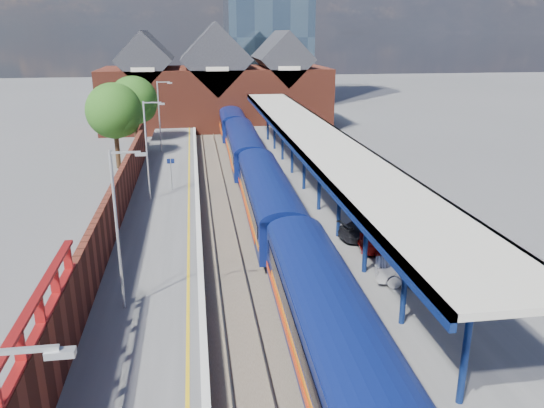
{
  "coord_description": "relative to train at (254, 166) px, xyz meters",
  "views": [
    {
      "loc": [
        -3.12,
        -15.36,
        12.44
      ],
      "look_at": [
        1.31,
        14.71,
        2.6
      ],
      "focal_mm": 35.0,
      "sensor_mm": 36.0,
      "label": 1
    }
  ],
  "objects": [
    {
      "name": "ground",
      "position": [
        -1.49,
        3.83,
        -2.12
      ],
      "size": [
        240.0,
        240.0,
        0.0
      ],
      "primitive_type": "plane",
      "color": "#5B5B5E",
      "rests_on": "ground"
    },
    {
      "name": "ballast_bed",
      "position": [
        -1.49,
        -6.17,
        -2.09
      ],
      "size": [
        6.0,
        76.0,
        0.06
      ],
      "primitive_type": "cube",
      "color": "#473D33",
      "rests_on": "ground"
    },
    {
      "name": "rails",
      "position": [
        -1.49,
        -6.17,
        -2.0
      ],
      "size": [
        4.51,
        76.0,
        0.14
      ],
      "color": "slate",
      "rests_on": "ground"
    },
    {
      "name": "left_platform",
      "position": [
        -6.99,
        -6.17,
        -1.62
      ],
      "size": [
        5.0,
        76.0,
        1.0
      ],
      "primitive_type": "cube",
      "color": "#565659",
      "rests_on": "ground"
    },
    {
      "name": "right_platform",
      "position": [
        4.51,
        -6.17,
        -1.62
      ],
      "size": [
        6.0,
        76.0,
        1.0
      ],
      "primitive_type": "cube",
      "color": "#565659",
      "rests_on": "ground"
    },
    {
      "name": "coping_left",
      "position": [
        -4.64,
        -6.17,
        -1.1
      ],
      "size": [
        0.3,
        76.0,
        0.05
      ],
      "primitive_type": "cube",
      "color": "silver",
      "rests_on": "left_platform"
    },
    {
      "name": "coping_right",
      "position": [
        1.66,
        -6.17,
        -1.1
      ],
      "size": [
        0.3,
        76.0,
        0.05
      ],
      "primitive_type": "cube",
      "color": "silver",
      "rests_on": "right_platform"
    },
    {
      "name": "yellow_line",
      "position": [
        -5.24,
        -6.17,
        -1.12
      ],
      "size": [
        0.14,
        76.0,
        0.01
      ],
      "primitive_type": "cube",
      "color": "yellow",
      "rests_on": "left_platform"
    },
    {
      "name": "train",
      "position": [
        0.0,
        0.0,
        0.0
      ],
      "size": [
        3.11,
        65.95,
        3.45
      ],
      "color": "#0B1753",
      "rests_on": "ground"
    },
    {
      "name": "canopy",
      "position": [
        3.99,
        -4.22,
        3.13
      ],
      "size": [
        4.5,
        52.0,
        4.48
      ],
      "color": "#0D1F51",
      "rests_on": "right_platform"
    },
    {
      "name": "lamp_post_b",
      "position": [
        -7.86,
        -20.17,
        2.87
      ],
      "size": [
        1.48,
        0.18,
        7.0
      ],
      "color": "#A5A8AA",
      "rests_on": "left_platform"
    },
    {
      "name": "lamp_post_c",
      "position": [
        -7.86,
        -4.17,
        2.87
      ],
      "size": [
        1.48,
        0.18,
        7.0
      ],
      "color": "#A5A8AA",
      "rests_on": "left_platform"
    },
    {
      "name": "lamp_post_d",
      "position": [
        -7.86,
        11.83,
        2.87
      ],
      "size": [
        1.48,
        0.18,
        7.0
      ],
      "color": "#A5A8AA",
      "rests_on": "left_platform"
    },
    {
      "name": "platform_sign",
      "position": [
        -6.49,
        -2.17,
        0.57
      ],
      "size": [
        0.55,
        0.08,
        2.5
      ],
      "color": "#A5A8AA",
      "rests_on": "left_platform"
    },
    {
      "name": "brick_wall",
      "position": [
        -9.59,
        -12.63,
        0.33
      ],
      "size": [
        0.35,
        50.0,
        3.86
      ],
      "color": "maroon",
      "rests_on": "left_platform"
    },
    {
      "name": "station_building",
      "position": [
        -1.49,
        31.83,
        3.33
      ],
      "size": [
        30.0,
        12.12,
        13.78
      ],
      "color": "maroon",
      "rests_on": "ground"
    },
    {
      "name": "tree_near",
      "position": [
        -11.84,
        9.74,
        3.23
      ],
      "size": [
        5.2,
        5.2,
        8.1
      ],
      "color": "#382314",
      "rests_on": "ground"
    },
    {
      "name": "tree_far",
      "position": [
        -10.84,
        17.74,
        3.23
      ],
      "size": [
        5.2,
        5.2,
        8.1
      ],
      "color": "#382314",
      "rests_on": "ground"
    },
    {
      "name": "parked_car_red",
      "position": [
        6.04,
        -16.21,
        -0.4
      ],
      "size": [
        4.4,
        2.18,
        1.44
      ],
      "primitive_type": "imported",
      "rotation": [
        0.0,
        0.0,
        1.46
      ],
      "color": "#9F0F0D",
      "rests_on": "right_platform"
    },
    {
      "name": "parked_car_silver",
      "position": [
        5.74,
        -19.88,
        -0.42
      ],
      "size": [
        4.53,
        2.61,
        1.41
      ],
      "primitive_type": "imported",
      "rotation": [
        0.0,
        0.0,
        1.29
      ],
      "color": "silver",
      "rests_on": "right_platform"
    },
    {
      "name": "parked_car_dark",
      "position": [
        5.42,
        -13.93,
        -0.51
      ],
      "size": [
        4.48,
        2.6,
        1.22
      ],
      "primitive_type": "imported",
      "rotation": [
        0.0,
        0.0,
        1.79
      ],
      "color": "black",
      "rests_on": "right_platform"
    },
    {
      "name": "parked_car_blue",
      "position": [
        7.01,
        -14.46,
        -0.5
      ],
      "size": [
        4.53,
        2.22,
        1.24
      ],
      "primitive_type": "imported",
      "rotation": [
        0.0,
        0.0,
        1.53
      ],
      "color": "navy",
      "rests_on": "right_platform"
    }
  ]
}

